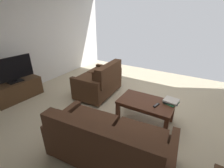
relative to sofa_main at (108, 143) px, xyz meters
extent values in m
cube|color=beige|center=(0.27, -1.28, -0.36)|extent=(5.91, 5.82, 0.01)
cube|color=silver|center=(3.22, -1.28, 0.94)|extent=(0.12, 5.82, 2.60)
cylinder|color=black|center=(-0.65, -0.46, -0.32)|extent=(0.05, 0.05, 0.06)
cylinder|color=black|center=(0.72, -0.34, -0.32)|extent=(0.05, 0.05, 0.06)
cylinder|color=black|center=(0.66, 0.33, -0.32)|extent=(0.05, 0.05, 0.06)
cube|color=#472B1C|center=(0.01, -0.07, -0.12)|extent=(1.60, 0.93, 0.35)
cube|color=#472B1C|center=(-0.37, -0.12, 0.11)|extent=(0.77, 0.76, 0.10)
cube|color=#472B1C|center=(0.39, -0.05, 0.11)|extent=(0.77, 0.76, 0.10)
cube|color=#472B1C|center=(-0.02, 0.27, 0.24)|extent=(1.55, 0.31, 0.46)
cube|color=#472B1C|center=(-0.40, 0.13, 0.24)|extent=(0.70, 0.18, 0.33)
cube|color=#472B1C|center=(0.37, 0.19, 0.24)|extent=(0.70, 0.18, 0.33)
cube|color=#472B1C|center=(-0.81, -0.14, -0.05)|extent=(0.17, 0.80, 0.51)
cube|color=#472B1C|center=(0.82, 0.00, -0.05)|extent=(0.17, 0.80, 0.51)
cylinder|color=black|center=(1.65, -2.03, -0.32)|extent=(0.05, 0.05, 0.06)
cylinder|color=black|center=(1.61, -1.19, -0.32)|extent=(0.05, 0.05, 0.06)
cylinder|color=black|center=(1.00, -2.06, -0.32)|extent=(0.05, 0.05, 0.06)
cylinder|color=black|center=(0.96, -1.22, -0.32)|extent=(0.05, 0.05, 0.06)
cube|color=#4C301E|center=(1.31, -1.63, -0.09)|extent=(0.81, 1.03, 0.40)
cube|color=#4C301E|center=(1.34, -1.88, 0.16)|extent=(0.70, 0.49, 0.10)
cube|color=#4C301E|center=(1.32, -1.38, 0.16)|extent=(0.70, 0.49, 0.10)
cube|color=#4C301E|center=(0.98, -1.64, 0.28)|extent=(0.22, 1.01, 0.46)
cube|color=#4C301E|center=(1.10, -1.89, 0.28)|extent=(0.14, 0.45, 0.32)
cube|color=#4C301E|center=(1.08, -1.39, 0.28)|extent=(0.14, 0.45, 0.32)
cube|color=#4C301E|center=(1.33, -2.18, -0.02)|extent=(0.77, 0.13, 0.56)
cube|color=#4C301E|center=(1.28, -1.08, -0.02)|extent=(0.77, 0.13, 0.56)
cube|color=#4C2819|center=(-0.13, -1.15, 0.08)|extent=(1.00, 0.61, 0.04)
cube|color=#4C2819|center=(-0.13, -1.15, 0.04)|extent=(0.92, 0.55, 0.05)
cube|color=#4C2819|center=(-0.59, -1.41, -0.15)|extent=(0.07, 0.07, 0.41)
cube|color=#4C2819|center=(0.33, -1.41, -0.15)|extent=(0.07, 0.07, 0.41)
cube|color=#4C2819|center=(-0.59, -0.89, -0.15)|extent=(0.07, 0.07, 0.41)
cube|color=#4C2819|center=(0.33, -0.89, -0.15)|extent=(0.07, 0.07, 0.41)
cube|color=#4C331E|center=(2.85, -0.43, -0.12)|extent=(0.46, 1.09, 0.46)
cube|color=black|center=(2.96, -0.44, -0.12)|extent=(0.07, 0.91, 0.28)
cube|color=black|center=(2.88, -0.29, -0.12)|extent=(0.21, 0.25, 0.06)
cube|color=black|center=(2.85, -0.43, 0.12)|extent=(0.22, 0.33, 0.02)
cube|color=black|center=(2.85, -0.43, 0.16)|extent=(0.04, 0.06, 0.06)
cube|color=black|center=(2.85, -0.43, 0.44)|extent=(0.09, 0.92, 0.53)
cube|color=black|center=(2.87, -0.43, 0.44)|extent=(0.06, 0.89, 0.50)
cube|color=#337F51|center=(-0.55, -1.33, 0.11)|extent=(0.27, 0.30, 0.02)
cube|color=black|center=(-0.54, -1.36, 0.13)|extent=(0.26, 0.26, 0.02)
cube|color=silver|center=(-0.54, -1.34, 0.15)|extent=(0.28, 0.26, 0.03)
cube|color=black|center=(-0.34, -1.10, 0.11)|extent=(0.08, 0.17, 0.02)
cube|color=#59595B|center=(-0.34, -1.10, 0.12)|extent=(0.06, 0.11, 0.00)
camera|label=1|loc=(-0.88, 1.39, 1.65)|focal=25.50mm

